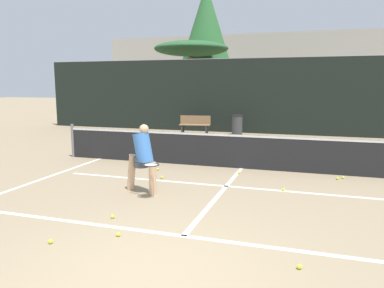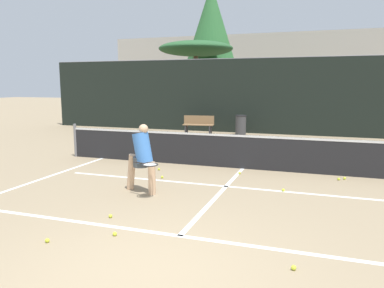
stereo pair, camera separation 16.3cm
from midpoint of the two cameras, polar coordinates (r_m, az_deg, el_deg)
ground_plane at (r=4.98m, az=-6.12°, el=-18.94°), size 100.00×100.00×0.00m
court_baseline_near at (r=5.99m, az=-1.07°, el=-13.83°), size 11.00×0.10×0.01m
court_service_line at (r=8.73m, az=5.75°, el=-6.43°), size 8.25×0.10×0.01m
court_center_mark at (r=8.22m, az=4.89°, el=-7.39°), size 0.10×4.96×0.01m
court_sideline_left at (r=10.25m, az=-20.46°, el=-4.62°), size 0.10×5.96×0.01m
net at (r=10.47m, az=8.23°, el=-1.01°), size 11.09×0.09×1.07m
fence_back at (r=17.94m, az=12.97°, el=7.09°), size 24.00×0.06×3.55m
player_practicing at (r=8.13m, az=-7.06°, el=-1.84°), size 1.06×0.82×1.50m
tennis_ball_scattered_0 at (r=9.93m, az=21.89°, el=-4.96°), size 0.07×0.07×0.07m
tennis_ball_scattered_1 at (r=5.18m, az=16.15°, el=-17.65°), size 0.07×0.07×0.07m
tennis_ball_scattered_2 at (r=8.54m, az=14.28°, el=-6.82°), size 0.07×0.07×0.07m
tennis_ball_scattered_3 at (r=10.05m, az=22.66°, el=-4.84°), size 0.07×0.07×0.07m
tennis_ball_scattered_4 at (r=9.42m, az=-4.07°, el=-5.05°), size 0.07×0.07×0.07m
tennis_ball_scattered_5 at (r=10.29m, az=-4.62°, el=-3.83°), size 0.07×0.07×0.07m
tennis_ball_scattered_6 at (r=6.86m, az=-11.65°, el=-10.70°), size 0.07×0.07×0.07m
tennis_ball_scattered_9 at (r=6.09m, az=-10.92°, el=-13.30°), size 0.07×0.07×0.07m
tennis_ball_scattered_10 at (r=6.12m, az=-20.46°, el=-13.61°), size 0.07×0.07×0.07m
tennis_ball_scattered_11 at (r=9.92m, az=7.73°, el=-4.39°), size 0.07×0.07×0.07m
courtside_bench at (r=17.64m, az=1.27°, el=3.03°), size 1.48×0.56×0.86m
trash_bin at (r=17.36m, az=7.70°, el=2.86°), size 0.51×0.51×0.92m
parked_car at (r=22.36m, az=8.92°, el=4.66°), size 1.84×4.25×1.50m
tree_west at (r=27.11m, az=3.10°, el=17.85°), size 3.42×3.42×9.13m
tree_mid at (r=27.24m, az=13.75°, el=10.33°), size 2.99×2.99×3.52m
tree_east at (r=23.48m, az=0.79°, el=14.22°), size 4.52×4.52×4.91m
building_far at (r=36.05m, az=16.19°, el=10.51°), size 36.00×2.40×6.85m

